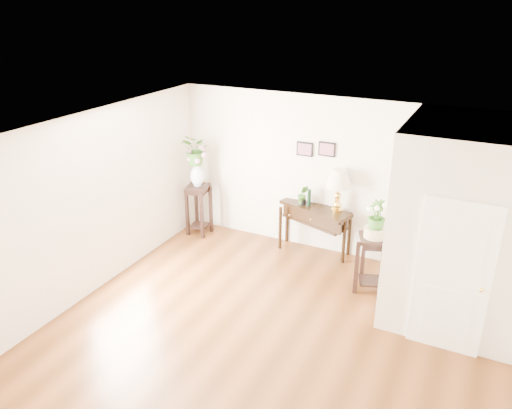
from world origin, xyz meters
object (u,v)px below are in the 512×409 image
Objects in this scene: plant_stand_a at (199,210)px; plant_stand_b at (372,264)px; console_table at (314,229)px; table_lamp at (338,192)px.

plant_stand_a reaches higher than plant_stand_b.
console_table is 0.88m from table_lamp.
table_lamp is (0.39, 0.00, 0.79)m from console_table.
table_lamp is 0.82× the size of plant_stand_b.
plant_stand_a is at bearing -174.15° from table_lamp.
plant_stand_b reaches higher than console_table.
console_table is at bearing 180.00° from table_lamp.
plant_stand_b is at bearing -14.74° from console_table.
table_lamp reaches higher than console_table.
table_lamp reaches higher than plant_stand_b.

